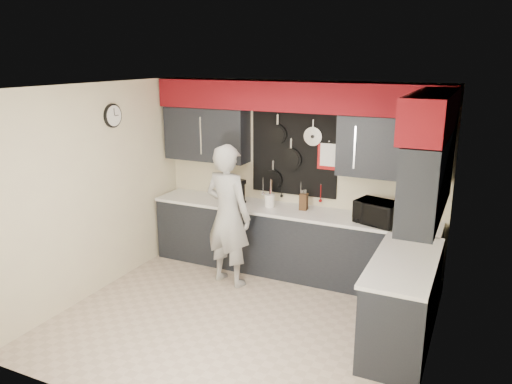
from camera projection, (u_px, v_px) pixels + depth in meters
The scene contains 10 objects.
ground at pixel (241, 321), 5.65m from camera, with size 4.00×4.00×0.00m, color #BEA894.
back_wall_assembly at pixel (295, 127), 6.52m from camera, with size 4.00×0.36×2.60m.
right_wall_assembly at pixel (431, 163), 4.61m from camera, with size 0.36×3.50×2.60m.
left_wall_assembly at pixel (96, 188), 6.13m from camera, with size 0.05×3.50×2.60m.
base_cabinets at pixel (315, 255), 6.32m from camera, with size 3.95×2.20×0.92m.
microwave at pixel (377, 212), 6.06m from camera, with size 0.51×0.35×0.28m, color black.
knife_block at pixel (304, 202), 6.62m from camera, with size 0.10×0.10×0.22m, color #341F10.
utensil_crock at pixel (270, 201), 6.76m from camera, with size 0.13×0.13×0.17m, color white.
coffee_maker at pixel (237, 191), 6.92m from camera, with size 0.24×0.27×0.33m.
person at pixel (228, 215), 6.39m from camera, with size 0.68×0.45×1.85m, color #B3B4B1.
Camera 1 is at (2.30, -4.52, 2.91)m, focal length 35.00 mm.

